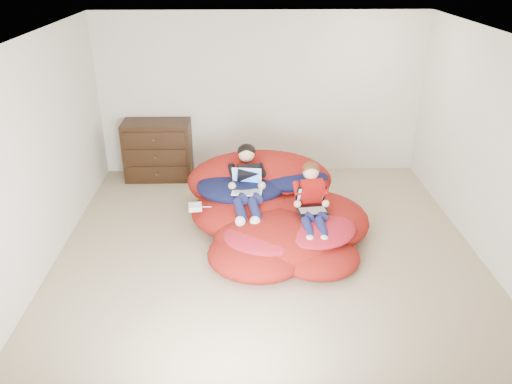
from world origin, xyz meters
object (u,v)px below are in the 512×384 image
at_px(beanbag_pile, 273,212).
at_px(younger_boy, 312,198).
at_px(dresser, 158,150).
at_px(laptop_black, 312,203).
at_px(older_boy, 247,179).
at_px(laptop_white, 247,184).

relative_size(beanbag_pile, younger_boy, 2.64).
distance_m(dresser, beanbag_pile, 2.44).
height_order(dresser, laptop_black, dresser).
bearing_deg(older_boy, beanbag_pile, -26.95).
bearing_deg(younger_boy, beanbag_pile, 145.42).
bearing_deg(laptop_black, older_boy, 147.98).
bearing_deg(younger_boy, older_boy, 148.57).
xyz_separation_m(laptop_white, laptop_black, (0.77, -0.39, -0.07)).
height_order(beanbag_pile, younger_boy, younger_boy).
bearing_deg(beanbag_pile, laptop_white, 166.87).
relative_size(younger_boy, laptop_white, 2.27).
xyz_separation_m(beanbag_pile, older_boy, (-0.33, 0.17, 0.39)).
height_order(older_boy, laptop_black, older_boy).
xyz_separation_m(dresser, laptop_black, (2.14, -2.04, 0.10)).
xyz_separation_m(dresser, younger_boy, (2.14, -2.03, 0.16)).
bearing_deg(laptop_white, laptop_black, -26.85).
height_order(younger_boy, laptop_white, younger_boy).
bearing_deg(older_boy, younger_boy, -31.43).
height_order(older_boy, younger_boy, older_boy).
bearing_deg(older_boy, dresser, 131.22).
relative_size(beanbag_pile, laptop_white, 6.00).
relative_size(older_boy, younger_boy, 1.27).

